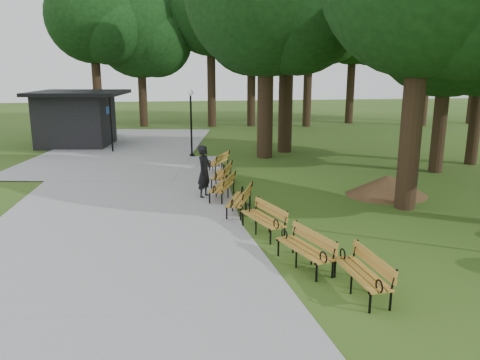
{
  "coord_description": "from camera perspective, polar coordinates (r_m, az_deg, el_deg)",
  "views": [
    {
      "loc": [
        -2.08,
        -13.54,
        4.72
      ],
      "look_at": [
        -0.04,
        1.13,
        1.1
      ],
      "focal_mm": 35.55,
      "sensor_mm": 36.0,
      "label": 1
    }
  ],
  "objects": [
    {
      "name": "tree_backdrop",
      "position": [
        37.81,
        6.7,
        18.91
      ],
      "size": [
        36.86,
        9.95,
        16.39
      ],
      "primitive_type": null,
      "color": "black",
      "rests_on": "ground"
    },
    {
      "name": "dirt_mound",
      "position": [
        18.33,
        17.25,
        -0.58
      ],
      "size": [
        2.53,
        2.53,
        0.76
      ],
      "primitive_type": "cone",
      "color": "#47301C",
      "rests_on": "ground"
    },
    {
      "name": "lamp_post",
      "position": [
        24.83,
        -5.92,
        8.47
      ],
      "size": [
        0.32,
        0.32,
        3.48
      ],
      "color": "black",
      "rests_on": "ground"
    },
    {
      "name": "bench_4",
      "position": [
        17.05,
        -2.18,
        -0.81
      ],
      "size": [
        1.29,
        2.0,
        0.88
      ],
      "primitive_type": null,
      "rotation": [
        0.0,
        0.0,
        -1.94
      ],
      "color": "#B17B28",
      "rests_on": "ground"
    },
    {
      "name": "bench_5",
      "position": [
        18.94,
        -2.26,
        0.66
      ],
      "size": [
        1.16,
        2.0,
        0.88
      ],
      "primitive_type": null,
      "rotation": [
        0.0,
        0.0,
        -1.86
      ],
      "color": "#B17B28",
      "rests_on": "ground"
    },
    {
      "name": "path",
      "position": [
        17.3,
        -14.01,
        -2.42
      ],
      "size": [
        12.0,
        38.0,
        0.06
      ],
      "primitive_type": "cube",
      "color": "#959597",
      "rests_on": "ground"
    },
    {
      "name": "bench_2",
      "position": [
        13.55,
        2.75,
        -4.7
      ],
      "size": [
        1.22,
        2.0,
        0.88
      ],
      "primitive_type": null,
      "rotation": [
        0.0,
        0.0,
        -1.24
      ],
      "color": "#B17B28",
      "rests_on": "ground"
    },
    {
      "name": "bench_3",
      "position": [
        15.41,
        -0.13,
        -2.39
      ],
      "size": [
        1.23,
        2.0,
        0.88
      ],
      "primitive_type": null,
      "rotation": [
        0.0,
        0.0,
        -1.91
      ],
      "color": "#B17B28",
      "rests_on": "ground"
    },
    {
      "name": "kiosk",
      "position": [
        29.76,
        -19.15,
        6.97
      ],
      "size": [
        5.67,
        5.1,
        3.21
      ],
      "primitive_type": null,
      "rotation": [
        0.0,
        0.0,
        -0.13
      ],
      "color": "black",
      "rests_on": "ground"
    },
    {
      "name": "person",
      "position": [
        17.11,
        -4.29,
        1.0
      ],
      "size": [
        0.75,
        0.83,
        1.92
      ],
      "primitive_type": "imported",
      "rotation": [
        0.0,
        0.0,
        1.04
      ],
      "color": "black",
      "rests_on": "ground"
    },
    {
      "name": "lawn_tree_1",
      "position": [
        22.74,
        23.91,
        17.33
      ],
      "size": [
        6.6,
        6.6,
        9.91
      ],
      "color": "black",
      "rests_on": "ground"
    },
    {
      "name": "bench_1",
      "position": [
        11.51,
        7.72,
        -8.22
      ],
      "size": [
        1.21,
        2.0,
        0.88
      ],
      "primitive_type": null,
      "rotation": [
        0.0,
        0.0,
        -1.25
      ],
      "color": "#B17B28",
      "rests_on": "ground"
    },
    {
      "name": "ground",
      "position": [
        14.49,
        0.76,
        -5.27
      ],
      "size": [
        100.0,
        100.0,
        0.0
      ],
      "primitive_type": "plane",
      "color": "#2D4D16",
      "rests_on": "ground"
    },
    {
      "name": "bench_6",
      "position": [
        21.35,
        -2.76,
        2.15
      ],
      "size": [
        1.41,
        1.99,
        0.88
      ],
      "primitive_type": null,
      "rotation": [
        0.0,
        0.0,
        -2.02
      ],
      "color": "#B17B28",
      "rests_on": "ground"
    },
    {
      "name": "bench_0",
      "position": [
        10.48,
        14.36,
        -10.82
      ],
      "size": [
        0.81,
        1.95,
        0.88
      ],
      "primitive_type": null,
      "rotation": [
        0.0,
        0.0,
        -1.48
      ],
      "color": "#B17B28",
      "rests_on": "ground"
    }
  ]
}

